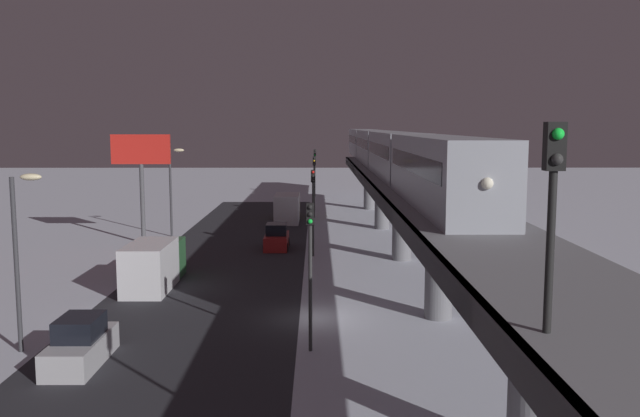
{
  "coord_description": "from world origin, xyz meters",
  "views": [
    {
      "loc": [
        -0.25,
        32.77,
        9.63
      ],
      "look_at": [
        -0.49,
        -21.12,
        2.92
      ],
      "focal_mm": 37.61,
      "sensor_mm": 36.0,
      "label": 1
    }
  ],
  "objects": [
    {
      "name": "subway_train",
      "position": [
        -6.35,
        -28.03,
        7.48
      ],
      "size": [
        2.94,
        74.07,
        3.4
      ],
      "color": "#999EA8",
      "rests_on": "elevated_railway"
    },
    {
      "name": "traffic_light_near",
      "position": [
        0.04,
        4.96,
        4.2
      ],
      "size": [
        0.32,
        0.44,
        6.4
      ],
      "color": "#2D2D2D",
      "rests_on": "ground_plane"
    },
    {
      "name": "traffic_light_distant",
      "position": [
        0.04,
        -57.84,
        4.2
      ],
      "size": [
        0.32,
        0.44,
        6.4
      ],
      "color": "#2D2D2D",
      "rests_on": "ground_plane"
    },
    {
      "name": "street_lamp_near",
      "position": [
        12.21,
        5.0,
        4.81
      ],
      "size": [
        1.35,
        0.44,
        7.65
      ],
      "color": "#38383D",
      "rests_on": "ground_plane"
    },
    {
      "name": "elevated_railway",
      "position": [
        -6.26,
        -0.0,
        4.91
      ],
      "size": [
        5.0,
        102.76,
        5.7
      ],
      "color": "slate",
      "rests_on": "ground_plane"
    },
    {
      "name": "traffic_light_far",
      "position": [
        0.04,
        -36.91,
        4.2
      ],
      "size": [
        0.32,
        0.44,
        6.4
      ],
      "color": "#2D2D2D",
      "rests_on": "ground_plane"
    },
    {
      "name": "sedan_silver",
      "position": [
        9.34,
        6.51,
        0.8
      ],
      "size": [
        1.8,
        4.48,
        1.97
      ],
      "color": "#B2B2B7",
      "rests_on": "ground_plane"
    },
    {
      "name": "sedan_red",
      "position": [
        2.94,
        -19.21,
        0.78
      ],
      "size": [
        1.91,
        4.15,
        1.97
      ],
      "rotation": [
        0.0,
        0.0,
        3.14
      ],
      "color": "#A51E1E",
      "rests_on": "ground_plane"
    },
    {
      "name": "avenue_asphalt",
      "position": [
        6.14,
        0.0,
        0.0
      ],
      "size": [
        11.0,
        102.76,
        0.01
      ],
      "primitive_type": "cube",
      "color": "#28282D",
      "rests_on": "ground_plane"
    },
    {
      "name": "street_lamp_far",
      "position": [
        12.21,
        -25.0,
        4.81
      ],
      "size": [
        1.35,
        0.44,
        7.65
      ],
      "color": "#38383D",
      "rests_on": "ground_plane"
    },
    {
      "name": "rail_signal",
      "position": [
        -4.64,
        20.4,
        8.42
      ],
      "size": [
        0.36,
        0.41,
        4.0
      ],
      "color": "black",
      "rests_on": "elevated_railway"
    },
    {
      "name": "commercial_billboard",
      "position": [
        14.07,
        -21.79,
        6.83
      ],
      "size": [
        4.8,
        0.36,
        8.9
      ],
      "color": "#4C4C51",
      "rests_on": "ground_plane"
    },
    {
      "name": "traffic_light_mid",
      "position": [
        0.04,
        -15.97,
        4.2
      ],
      "size": [
        0.32,
        0.44,
        6.4
      ],
      "color": "#2D2D2D",
      "rests_on": "ground_plane"
    },
    {
      "name": "box_truck",
      "position": [
        9.54,
        -6.7,
        1.35
      ],
      "size": [
        2.4,
        7.4,
        2.8
      ],
      "color": "#2D6038",
      "rests_on": "ground_plane"
    },
    {
      "name": "ground_plane",
      "position": [
        0.0,
        0.0,
        0.0
      ],
      "size": [
        240.0,
        240.0,
        0.0
      ],
      "primitive_type": "plane",
      "color": "silver"
    },
    {
      "name": "delivery_van",
      "position": [
        2.74,
        -34.42,
        1.35
      ],
      "size": [
        2.4,
        7.4,
        2.8
      ],
      "color": "gold",
      "rests_on": "ground_plane"
    }
  ]
}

